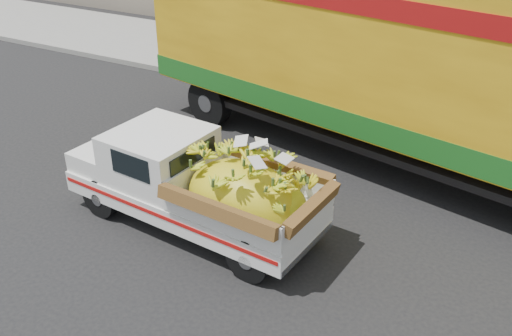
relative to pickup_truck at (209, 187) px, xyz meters
The scene contains 5 objects.
ground 0.88m from the pickup_truck, 134.37° to the left, with size 100.00×100.00×0.00m, color black.
curb 6.16m from the pickup_truck, 91.99° to the left, with size 60.00×0.25×0.15m, color gray.
sidewalk 8.25m from the pickup_truck, 91.48° to the left, with size 60.00×4.00×0.14m, color gray.
pickup_truck is the anchor object (origin of this frame).
semi_trailer 4.51m from the pickup_truck, 57.86° to the left, with size 12.09×4.91×3.80m.
Camera 1 is at (4.65, -6.72, 5.46)m, focal length 40.00 mm.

